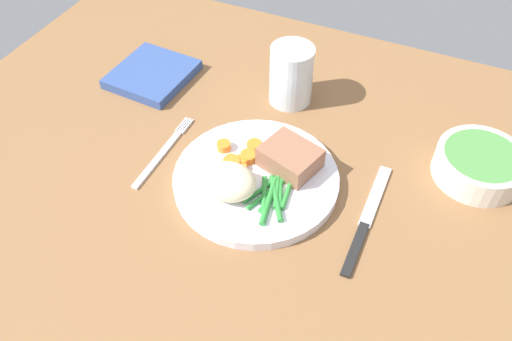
% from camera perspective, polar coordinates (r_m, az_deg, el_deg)
% --- Properties ---
extents(dining_table, '(1.20, 0.90, 0.02)m').
position_cam_1_polar(dining_table, '(0.76, 2.31, -3.13)').
color(dining_table, brown).
rests_on(dining_table, ground).
extents(dinner_plate, '(0.24, 0.24, 0.02)m').
position_cam_1_polar(dinner_plate, '(0.76, 0.00, -0.92)').
color(dinner_plate, white).
rests_on(dinner_plate, dining_table).
extents(meat_portion, '(0.09, 0.09, 0.03)m').
position_cam_1_polar(meat_portion, '(0.76, 3.44, 1.53)').
color(meat_portion, '#936047').
rests_on(meat_portion, dinner_plate).
extents(mashed_potatoes, '(0.08, 0.07, 0.04)m').
position_cam_1_polar(mashed_potatoes, '(0.72, -3.01, -1.21)').
color(mashed_potatoes, beige).
rests_on(mashed_potatoes, dinner_plate).
extents(carrot_slices, '(0.07, 0.07, 0.01)m').
position_cam_1_polar(carrot_slices, '(0.77, -1.79, 1.53)').
color(carrot_slices, orange).
rests_on(carrot_slices, dinner_plate).
extents(green_beans, '(0.06, 0.11, 0.01)m').
position_cam_1_polar(green_beans, '(0.73, 1.76, -2.53)').
color(green_beans, '#2D8C38').
rests_on(green_beans, dinner_plate).
extents(fork, '(0.01, 0.17, 0.00)m').
position_cam_1_polar(fork, '(0.82, -10.13, 2.04)').
color(fork, silver).
rests_on(fork, dining_table).
extents(knife, '(0.02, 0.20, 0.01)m').
position_cam_1_polar(knife, '(0.73, 11.98, -5.37)').
color(knife, black).
rests_on(knife, dining_table).
extents(water_glass, '(0.07, 0.07, 0.10)m').
position_cam_1_polar(water_glass, '(0.88, 3.86, 10.02)').
color(water_glass, silver).
rests_on(water_glass, dining_table).
extents(salad_bowl, '(0.13, 0.13, 0.04)m').
position_cam_1_polar(salad_bowl, '(0.83, 23.34, 0.69)').
color(salad_bowl, silver).
rests_on(salad_bowl, dining_table).
extents(napkin, '(0.14, 0.14, 0.02)m').
position_cam_1_polar(napkin, '(0.96, -11.31, 10.32)').
color(napkin, '#334C8C').
rests_on(napkin, dining_table).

